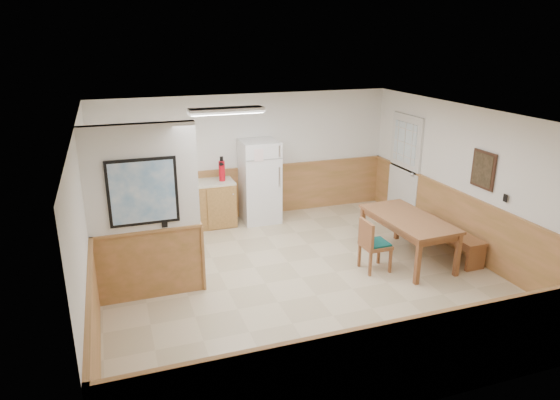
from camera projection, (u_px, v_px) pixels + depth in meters
name	position (u px, v px, depth m)	size (l,w,h in m)	color
ground	(301.00, 278.00, 7.75)	(6.00, 6.00, 0.00)	#C7B28E
ceiling	(304.00, 117.00, 6.96)	(6.00, 6.00, 0.02)	white
back_wall	(248.00, 157.00, 10.04)	(6.00, 0.02, 2.50)	white
right_wall	(470.00, 183.00, 8.29)	(0.02, 6.00, 2.50)	white
left_wall	(86.00, 226.00, 6.42)	(0.02, 6.00, 2.50)	white
wainscot_back	(249.00, 192.00, 10.26)	(6.00, 0.04, 1.00)	#BC794B
wainscot_right	(464.00, 225.00, 8.52)	(0.04, 6.00, 1.00)	#BC794B
wainscot_left	(95.00, 278.00, 6.67)	(0.04, 6.00, 1.00)	#BC794B
partition_wall	(145.00, 216.00, 6.84)	(1.50, 0.20, 2.50)	white
kitchen_counter	(193.00, 205.00, 9.63)	(2.20, 0.61, 1.00)	#B17C3F
exterior_door	(404.00, 167.00, 10.04)	(0.07, 1.02, 2.15)	silver
kitchen_window	(139.00, 150.00, 9.27)	(0.80, 0.04, 1.00)	silver
wall_painting	(483.00, 170.00, 7.92)	(0.04, 0.50, 0.60)	#372116
fluorescent_fixture	(226.00, 111.00, 7.89)	(1.20, 0.30, 0.09)	silver
refrigerator	(260.00, 181.00, 9.89)	(0.73, 0.73, 1.64)	white
dining_table	(408.00, 223.00, 8.19)	(0.94, 1.76, 0.75)	brown
dining_bench	(446.00, 233.00, 8.59)	(0.38, 1.65, 0.45)	brown
dining_chair	(371.00, 242.00, 7.84)	(0.58, 0.42, 0.85)	brown
fire_extinguisher	(222.00, 170.00, 9.58)	(0.16, 0.16, 0.48)	red
soap_bottle	(143.00, 183.00, 9.18)	(0.06, 0.06, 0.20)	#178329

